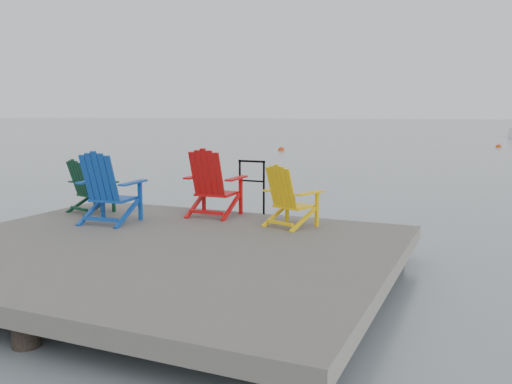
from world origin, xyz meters
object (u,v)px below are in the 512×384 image
at_px(chair_yellow, 289,196).
at_px(buoy_c, 498,147).
at_px(buoy_b, 281,150).
at_px(chair_red, 213,183).
at_px(chair_blue, 108,188).
at_px(handrail, 252,181).
at_px(chair_green, 89,186).

bearing_deg(chair_yellow, buoy_c, 104.22).
relative_size(buoy_b, buoy_c, 1.06).
height_order(chair_red, buoy_c, chair_red).
bearing_deg(buoy_b, chair_yellow, -68.84).
bearing_deg(chair_blue, handrail, 38.65).
height_order(handrail, chair_blue, chair_blue).
distance_m(chair_blue, chair_red, 1.65).
bearing_deg(chair_yellow, chair_green, -156.18).
bearing_deg(chair_red, chair_green, -168.18).
xyz_separation_m(chair_blue, chair_red, (1.20, 1.14, 0.00)).
distance_m(chair_green, buoy_b, 23.24).
relative_size(handrail, buoy_b, 2.29).
height_order(handrail, chair_green, handrail).
bearing_deg(chair_yellow, buoy_b, 131.10).
xyz_separation_m(chair_green, chair_yellow, (3.53, 0.24, 0.01)).
distance_m(handrail, chair_blue, 2.34).
bearing_deg(chair_green, buoy_b, 119.75).
distance_m(handrail, buoy_c, 30.44).
height_order(handrail, chair_red, chair_red).
xyz_separation_m(chair_red, buoy_b, (-7.24, 22.11, -1.05)).
bearing_deg(buoy_b, handrail, -70.35).
bearing_deg(buoy_c, chair_red, -98.41).
distance_m(buoy_b, buoy_c, 14.54).
height_order(chair_red, chair_yellow, chair_red).
bearing_deg(buoy_c, handrail, -97.66).
bearing_deg(buoy_c, chair_yellow, -95.73).
height_order(chair_green, chair_yellow, chair_yellow).
xyz_separation_m(chair_green, chair_blue, (0.90, -0.61, 0.10)).
xyz_separation_m(chair_red, chair_yellow, (1.43, -0.29, -0.09)).
bearing_deg(handrail, chair_blue, -135.67).
xyz_separation_m(chair_green, buoy_c, (6.63, 31.17, -0.95)).
relative_size(handrail, chair_yellow, 0.98).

